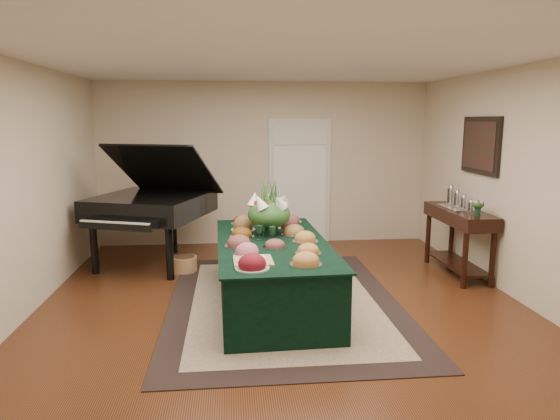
{
  "coord_description": "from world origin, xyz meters",
  "views": [
    {
      "loc": [
        -0.56,
        -5.37,
        2.08
      ],
      "look_at": [
        0.0,
        0.3,
        1.05
      ],
      "focal_mm": 32.0,
      "sensor_mm": 36.0,
      "label": 1
    }
  ],
  "objects": [
    {
      "name": "ground",
      "position": [
        0.0,
        0.0,
        0.0
      ],
      "size": [
        6.0,
        6.0,
        0.0
      ],
      "primitive_type": "plane",
      "color": "black",
      "rests_on": "ground"
    },
    {
      "name": "area_rug",
      "position": [
        0.02,
        0.1,
        0.01
      ],
      "size": [
        2.62,
        3.66,
        0.01
      ],
      "color": "black",
      "rests_on": "ground"
    },
    {
      "name": "kitchen_doorway",
      "position": [
        0.6,
        2.97,
        1.02
      ],
      "size": [
        1.05,
        0.07,
        2.1
      ],
      "color": "silver",
      "rests_on": "ground"
    },
    {
      "name": "buffet_table",
      "position": [
        -0.11,
        0.1,
        0.37
      ],
      "size": [
        1.3,
        2.64,
        0.73
      ],
      "color": "black",
      "rests_on": "ground"
    },
    {
      "name": "food_platters",
      "position": [
        -0.13,
        0.19,
        0.78
      ],
      "size": [
        1.05,
        2.39,
        0.14
      ],
      "color": "silver",
      "rests_on": "buffet_table"
    },
    {
      "name": "cutting_board",
      "position": [
        -0.36,
        -0.69,
        0.76
      ],
      "size": [
        0.39,
        0.39,
        0.1
      ],
      "color": "tan",
      "rests_on": "buffet_table"
    },
    {
      "name": "green_goblets",
      "position": [
        -0.18,
        0.18,
        0.82
      ],
      "size": [
        0.22,
        0.28,
        0.18
      ],
      "color": "black",
      "rests_on": "buffet_table"
    },
    {
      "name": "floral_centerpiece",
      "position": [
        -0.12,
        0.45,
        1.04
      ],
      "size": [
        0.53,
        0.53,
        0.53
      ],
      "color": "black",
      "rests_on": "buffet_table"
    },
    {
      "name": "grand_piano",
      "position": [
        -1.7,
        1.82,
        0.89
      ],
      "size": [
        1.95,
        2.05,
        1.77
      ],
      "color": "black",
      "rests_on": "ground"
    },
    {
      "name": "wicker_basket",
      "position": [
        -1.22,
        1.41,
        0.11
      ],
      "size": [
        0.34,
        0.34,
        0.21
      ],
      "primitive_type": "cylinder",
      "color": "#A77543",
      "rests_on": "ground"
    },
    {
      "name": "mahogany_sideboard",
      "position": [
        2.49,
        0.94,
        0.7
      ],
      "size": [
        0.45,
        1.39,
        0.9
      ],
      "color": "black",
      "rests_on": "ground"
    },
    {
      "name": "tea_service",
      "position": [
        2.5,
        1.0,
        1.01
      ],
      "size": [
        0.34,
        0.74,
        0.3
      ],
      "color": "silver",
      "rests_on": "mahogany_sideboard"
    },
    {
      "name": "pink_bouquet",
      "position": [
        2.5,
        0.47,
        1.04
      ],
      "size": [
        0.16,
        0.16,
        0.21
      ],
      "color": "black",
      "rests_on": "mahogany_sideboard"
    },
    {
      "name": "wall_painting",
      "position": [
        2.72,
        0.94,
        1.75
      ],
      "size": [
        0.05,
        0.95,
        0.75
      ],
      "color": "black",
      "rests_on": "ground"
    }
  ]
}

